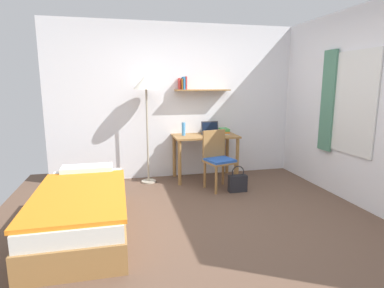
% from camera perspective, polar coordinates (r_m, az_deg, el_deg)
% --- Properties ---
extents(ground_plane, '(5.28, 5.28, 0.00)m').
position_cam_1_polar(ground_plane, '(3.82, 4.19, -13.96)').
color(ground_plane, brown).
extents(wall_back, '(4.40, 0.27, 2.60)m').
position_cam_1_polar(wall_back, '(5.44, -2.01, 7.71)').
color(wall_back, white).
rests_on(wall_back, ground_plane).
extents(wall_right, '(0.10, 4.40, 2.60)m').
position_cam_1_polar(wall_right, '(4.54, 29.59, 5.69)').
color(wall_right, white).
rests_on(wall_right, ground_plane).
extents(bed, '(0.94, 1.95, 0.54)m').
position_cam_1_polar(bed, '(3.74, -19.31, -11.15)').
color(bed, '#9E703D').
rests_on(bed, ground_plane).
extents(desk, '(1.07, 0.59, 0.76)m').
position_cam_1_polar(desk, '(5.29, 2.40, 0.14)').
color(desk, '#9E703D').
rests_on(desk, ground_plane).
extents(desk_chair, '(0.50, 0.49, 0.90)m').
position_cam_1_polar(desk_chair, '(4.85, 4.72, -2.40)').
color(desk_chair, '#9E703D').
rests_on(desk_chair, ground_plane).
extents(standing_lamp, '(0.41, 0.41, 1.74)m').
position_cam_1_polar(standing_lamp, '(5.04, -8.33, 10.08)').
color(standing_lamp, '#B2A893').
rests_on(standing_lamp, ground_plane).
extents(laptop, '(0.30, 0.23, 0.22)m').
position_cam_1_polar(laptop, '(5.33, 3.40, 2.34)').
color(laptop, '#2D2D33').
rests_on(laptop, desk).
extents(water_bottle, '(0.06, 0.06, 0.22)m').
position_cam_1_polar(water_bottle, '(5.22, -1.55, 2.75)').
color(water_bottle, '#4C99DB').
rests_on(water_bottle, desk).
extents(book_stack, '(0.18, 0.25, 0.10)m').
position_cam_1_polar(book_stack, '(5.38, 5.89, 2.30)').
color(book_stack, silver).
rests_on(book_stack, desk).
extents(handbag, '(0.28, 0.11, 0.40)m').
position_cam_1_polar(handbag, '(4.80, 8.29, -6.96)').
color(handbag, '#232328').
rests_on(handbag, ground_plane).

